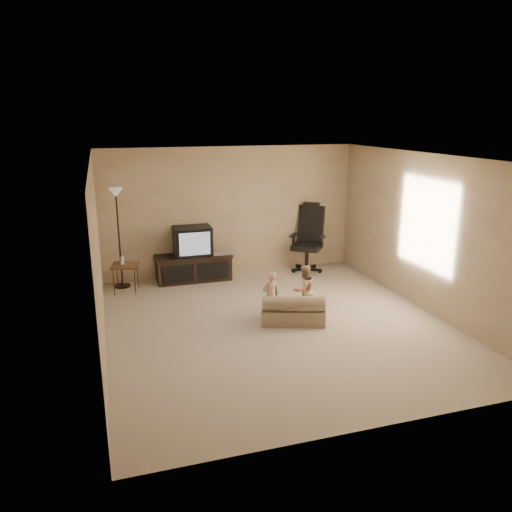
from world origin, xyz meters
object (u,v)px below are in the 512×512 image
(office_chair, at_px, (308,247))
(side_table, at_px, (125,265))
(toddler_right, at_px, (304,290))
(floor_lamp, at_px, (117,216))
(toddler_left, at_px, (271,296))
(child_sofa, at_px, (293,311))
(tv_stand, at_px, (194,258))

(office_chair, distance_m, side_table, 3.62)
(toddler_right, bearing_deg, floor_lamp, -53.38)
(floor_lamp, distance_m, toddler_left, 3.25)
(side_table, distance_m, floor_lamp, 0.90)
(child_sofa, relative_size, toddler_left, 1.37)
(child_sofa, height_order, toddler_right, toddler_right)
(tv_stand, distance_m, child_sofa, 2.72)
(tv_stand, distance_m, toddler_left, 2.39)
(office_chair, bearing_deg, toddler_right, -76.45)
(office_chair, bearing_deg, floor_lamp, -143.14)
(tv_stand, xyz_separation_m, toddler_right, (1.36, -2.20, -0.03))
(tv_stand, height_order, floor_lamp, floor_lamp)
(side_table, distance_m, toddler_right, 3.26)
(floor_lamp, height_order, toddler_left, floor_lamp)
(toddler_left, bearing_deg, office_chair, -133.16)
(side_table, bearing_deg, toddler_left, -43.60)
(tv_stand, xyz_separation_m, office_chair, (2.33, -0.07, 0.06))
(child_sofa, bearing_deg, toddler_left, 157.85)
(office_chair, relative_size, toddler_left, 1.78)
(floor_lamp, xyz_separation_m, toddler_left, (2.12, -2.27, -0.95))
(tv_stand, height_order, side_table, tv_stand)
(side_table, height_order, toddler_right, toddler_right)
(toddler_left, bearing_deg, child_sofa, 132.03)
(side_table, bearing_deg, tv_stand, 12.85)
(floor_lamp, xyz_separation_m, toddler_right, (2.70, -2.21, -0.93))
(side_table, relative_size, floor_lamp, 0.38)
(tv_stand, relative_size, side_table, 2.14)
(tv_stand, distance_m, office_chair, 2.33)
(tv_stand, bearing_deg, floor_lamp, -179.82)
(tv_stand, height_order, toddler_right, tv_stand)
(office_chair, bearing_deg, child_sofa, -79.63)
(floor_lamp, distance_m, toddler_right, 3.61)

